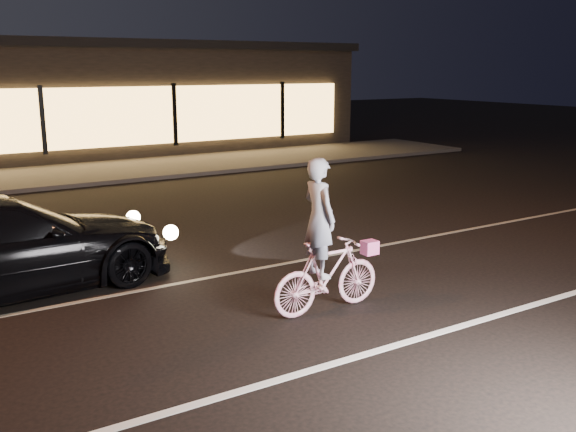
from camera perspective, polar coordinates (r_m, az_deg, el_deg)
ground at (r=8.72m, az=-0.10°, el=-8.85°), size 90.00×90.00×0.00m
lane_stripe_near at (r=7.60m, az=6.03°, el=-12.37°), size 60.00×0.12×0.01m
lane_stripe_far at (r=10.37m, az=-5.97°, el=-5.27°), size 60.00×0.10×0.01m
sidewalk at (r=20.57m, az=-19.62°, el=3.41°), size 30.00×4.00×0.12m
storefront at (r=26.21m, az=-22.91°, el=9.68°), size 25.40×8.42×4.20m
cyclist at (r=8.64m, az=3.32°, el=-3.78°), size 1.69×0.58×2.13m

